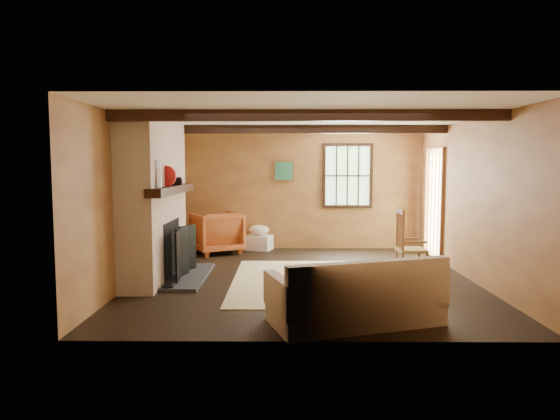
{
  "coord_description": "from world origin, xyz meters",
  "views": [
    {
      "loc": [
        -0.29,
        -7.47,
        1.71
      ],
      "look_at": [
        -0.36,
        0.4,
        1.01
      ],
      "focal_mm": 32.0,
      "sensor_mm": 36.0,
      "label": 1
    }
  ],
  "objects_px": {
    "fireplace": "(156,206)",
    "laundry_basket": "(259,242)",
    "armchair": "(216,233)",
    "rocking_chair": "(409,247)",
    "sofa": "(357,300)"
  },
  "relations": [
    {
      "from": "fireplace",
      "to": "laundry_basket",
      "type": "height_order",
      "value": "fireplace"
    },
    {
      "from": "fireplace",
      "to": "rocking_chair",
      "type": "relative_size",
      "value": 2.28
    },
    {
      "from": "rocking_chair",
      "to": "sofa",
      "type": "height_order",
      "value": "rocking_chair"
    },
    {
      "from": "rocking_chair",
      "to": "armchair",
      "type": "height_order",
      "value": "rocking_chair"
    },
    {
      "from": "sofa",
      "to": "laundry_basket",
      "type": "xyz_separation_m",
      "value": [
        -1.31,
        4.75,
        -0.12
      ]
    },
    {
      "from": "laundry_basket",
      "to": "sofa",
      "type": "bearing_deg",
      "value": -74.61
    },
    {
      "from": "laundry_basket",
      "to": "armchair",
      "type": "relative_size",
      "value": 0.56
    },
    {
      "from": "fireplace",
      "to": "laundry_basket",
      "type": "bearing_deg",
      "value": 60.89
    },
    {
      "from": "fireplace",
      "to": "laundry_basket",
      "type": "distance_m",
      "value": 3.07
    },
    {
      "from": "fireplace",
      "to": "armchair",
      "type": "distance_m",
      "value": 2.35
    },
    {
      "from": "fireplace",
      "to": "rocking_chair",
      "type": "bearing_deg",
      "value": 2.72
    },
    {
      "from": "rocking_chair",
      "to": "sofa",
      "type": "relative_size",
      "value": 0.53
    },
    {
      "from": "rocking_chair",
      "to": "laundry_basket",
      "type": "distance_m",
      "value": 3.42
    },
    {
      "from": "laundry_basket",
      "to": "rocking_chair",
      "type": "bearing_deg",
      "value": -44.07
    },
    {
      "from": "fireplace",
      "to": "sofa",
      "type": "height_order",
      "value": "fireplace"
    }
  ]
}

